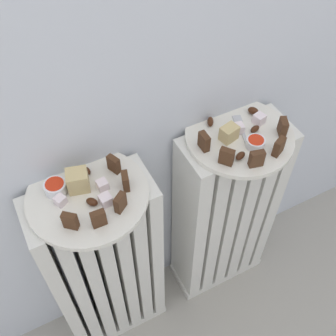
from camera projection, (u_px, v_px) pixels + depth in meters
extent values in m
cube|color=silver|center=(117.00, 312.00, 1.35)|extent=(0.29, 0.13, 0.03)
cube|color=silver|center=(60.00, 287.00, 1.06)|extent=(0.03, 0.13, 0.62)
cube|color=silver|center=(75.00, 280.00, 1.07)|extent=(0.03, 0.13, 0.62)
cube|color=silver|center=(91.00, 273.00, 1.08)|extent=(0.03, 0.13, 0.62)
cube|color=silver|center=(105.00, 266.00, 1.10)|extent=(0.03, 0.13, 0.62)
cube|color=silver|center=(120.00, 260.00, 1.11)|extent=(0.03, 0.13, 0.62)
cube|color=silver|center=(134.00, 253.00, 1.12)|extent=(0.03, 0.13, 0.62)
cube|color=silver|center=(148.00, 247.00, 1.13)|extent=(0.03, 0.13, 0.62)
cube|color=silver|center=(215.00, 264.00, 1.46)|extent=(0.29, 0.13, 0.03)
cube|color=silver|center=(188.00, 229.00, 1.17)|extent=(0.04, 0.13, 0.62)
cube|color=silver|center=(203.00, 222.00, 1.18)|extent=(0.04, 0.13, 0.62)
cube|color=silver|center=(218.00, 216.00, 1.20)|extent=(0.04, 0.13, 0.62)
cube|color=silver|center=(232.00, 209.00, 1.21)|extent=(0.04, 0.13, 0.62)
cube|color=silver|center=(246.00, 203.00, 1.23)|extent=(0.04, 0.13, 0.62)
cube|color=silver|center=(259.00, 197.00, 1.24)|extent=(0.04, 0.13, 0.62)
cylinder|color=silver|center=(88.00, 195.00, 0.85)|extent=(0.25, 0.25, 0.01)
cylinder|color=silver|center=(239.00, 136.00, 0.96)|extent=(0.25, 0.25, 0.01)
cube|color=#472B19|center=(70.00, 221.00, 0.78)|extent=(0.03, 0.03, 0.04)
cube|color=#472B19|center=(99.00, 219.00, 0.78)|extent=(0.03, 0.01, 0.04)
cube|color=#472B19|center=(120.00, 202.00, 0.81)|extent=(0.03, 0.03, 0.04)
cube|color=#472B19|center=(125.00, 181.00, 0.84)|extent=(0.02, 0.03, 0.04)
cube|color=#472B19|center=(114.00, 164.00, 0.87)|extent=(0.02, 0.03, 0.04)
cube|color=tan|center=(78.00, 180.00, 0.84)|extent=(0.05, 0.05, 0.05)
cube|color=white|center=(60.00, 201.00, 0.82)|extent=(0.03, 0.03, 0.02)
cube|color=white|center=(102.00, 185.00, 0.85)|extent=(0.02, 0.02, 0.02)
cube|color=white|center=(106.00, 200.00, 0.82)|extent=(0.03, 0.03, 0.02)
ellipsoid|color=#3D1E0F|center=(92.00, 202.00, 0.82)|extent=(0.03, 0.03, 0.01)
ellipsoid|color=#3D1E0F|center=(86.00, 171.00, 0.88)|extent=(0.02, 0.03, 0.02)
cylinder|color=white|center=(56.00, 188.00, 0.84)|extent=(0.05, 0.05, 0.03)
cylinder|color=red|center=(55.00, 186.00, 0.84)|extent=(0.04, 0.04, 0.01)
cube|color=#472B19|center=(204.00, 141.00, 0.91)|extent=(0.02, 0.03, 0.04)
cube|color=#472B19|center=(227.00, 157.00, 0.88)|extent=(0.03, 0.03, 0.04)
cube|color=#472B19|center=(257.00, 159.00, 0.88)|extent=(0.03, 0.02, 0.04)
cube|color=#472B19|center=(279.00, 147.00, 0.90)|extent=(0.03, 0.03, 0.04)
cube|color=#472B19|center=(283.00, 127.00, 0.94)|extent=(0.03, 0.03, 0.04)
cube|color=tan|center=(229.00, 133.00, 0.93)|extent=(0.04, 0.04, 0.04)
cube|color=white|center=(238.00, 128.00, 0.95)|extent=(0.03, 0.03, 0.02)
cube|color=white|center=(259.00, 119.00, 0.97)|extent=(0.03, 0.03, 0.02)
ellipsoid|color=#3D1E0F|center=(255.00, 129.00, 0.96)|extent=(0.03, 0.02, 0.02)
ellipsoid|color=#3D1E0F|center=(253.00, 111.00, 0.99)|extent=(0.03, 0.03, 0.02)
ellipsoid|color=#3D1E0F|center=(240.00, 156.00, 0.90)|extent=(0.03, 0.02, 0.01)
ellipsoid|color=#3D1E0F|center=(210.00, 122.00, 0.97)|extent=(0.03, 0.03, 0.02)
cylinder|color=white|center=(255.00, 143.00, 0.92)|extent=(0.04, 0.04, 0.02)
cylinder|color=red|center=(256.00, 141.00, 0.92)|extent=(0.04, 0.04, 0.01)
cube|color=#B7B7BC|center=(244.00, 135.00, 0.95)|extent=(0.03, 0.07, 0.00)
cube|color=#B7B7BC|center=(237.00, 119.00, 0.99)|extent=(0.03, 0.03, 0.00)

